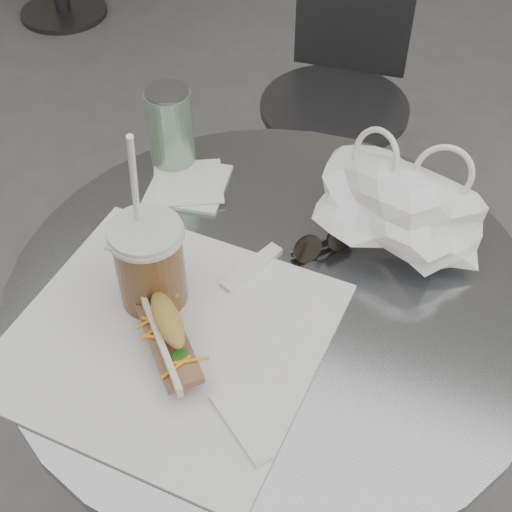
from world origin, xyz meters
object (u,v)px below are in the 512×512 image
at_px(iced_coffee, 150,264).
at_px(sunglasses, 323,244).
at_px(banh_mi, 168,334).
at_px(drink_can, 170,128).
at_px(cafe_table, 270,396).
at_px(chair_far, 334,138).

relative_size(iced_coffee, sunglasses, 3.29).
distance_m(banh_mi, iced_coffee, 0.10).
bearing_deg(drink_can, iced_coffee, -67.49).
xyz_separation_m(cafe_table, chair_far, (-0.18, 0.91, -0.14)).
bearing_deg(banh_mi, drink_can, 161.66).
relative_size(chair_far, banh_mi, 3.67).
xyz_separation_m(chair_far, iced_coffee, (0.04, -0.99, 0.49)).
distance_m(chair_far, sunglasses, 0.95).
bearing_deg(chair_far, cafe_table, 94.64).
bearing_deg(sunglasses, iced_coffee, 174.05).
height_order(iced_coffee, sunglasses, iced_coffee).
distance_m(cafe_table, drink_can, 0.48).
distance_m(chair_far, banh_mi, 1.16).
bearing_deg(chair_far, banh_mi, 88.60).
xyz_separation_m(iced_coffee, drink_can, (-0.12, 0.28, 0.00)).
xyz_separation_m(banh_mi, iced_coffee, (-0.06, 0.07, 0.04)).
bearing_deg(sunglasses, cafe_table, -161.99).
distance_m(chair_far, iced_coffee, 1.10).
xyz_separation_m(chair_far, drink_can, (-0.08, -0.71, 0.49)).
relative_size(chair_far, sunglasses, 8.14).
bearing_deg(iced_coffee, banh_mi, -49.55).
bearing_deg(sunglasses, banh_mi, -166.17).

